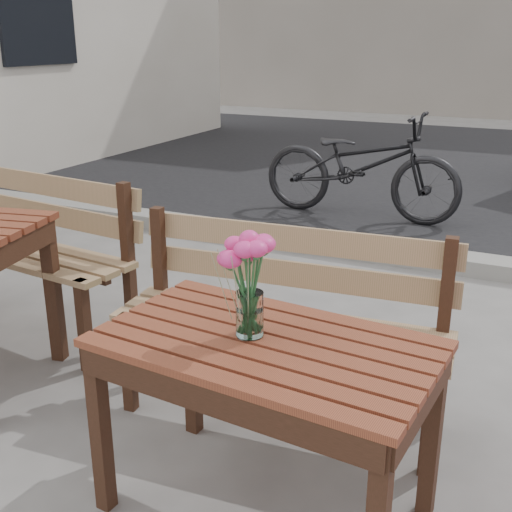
{
  "coord_description": "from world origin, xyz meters",
  "views": [
    {
      "loc": [
        0.77,
        -1.65,
        1.65
      ],
      "look_at": [
        -0.08,
        0.16,
        0.96
      ],
      "focal_mm": 45.0,
      "sensor_mm": 36.0,
      "label": 1
    }
  ],
  "objects": [
    {
      "name": "main_table",
      "position": [
        -0.02,
        0.1,
        0.58
      ],
      "size": [
        1.17,
        0.74,
        0.69
      ],
      "rotation": [
        0.0,
        0.0,
        -0.08
      ],
      "color": "maroon",
      "rests_on": "ground"
    },
    {
      "name": "second_bench",
      "position": [
        -1.94,
        0.99,
        0.57
      ],
      "size": [
        1.57,
        0.62,
        0.95
      ],
      "rotation": [
        0.0,
        0.0,
        -0.11
      ],
      "color": "#96784D",
      "rests_on": "ground"
    },
    {
      "name": "bicycle",
      "position": [
        -0.88,
        4.12,
        0.5
      ],
      "size": [
        1.9,
        0.7,
        0.99
      ],
      "primitive_type": "imported",
      "rotation": [
        0.0,
        0.0,
        1.55
      ],
      "color": "black",
      "rests_on": "ground"
    },
    {
      "name": "street",
      "position": [
        0.0,
        5.06,
        0.03
      ],
      "size": [
        30.0,
        8.12,
        0.12
      ],
      "color": "black",
      "rests_on": "ground"
    },
    {
      "name": "main_bench",
      "position": [
        -0.22,
        0.75,
        0.55
      ],
      "size": [
        1.49,
        0.55,
        0.91
      ],
      "rotation": [
        0.0,
        0.0,
        0.09
      ],
      "color": "#96784D",
      "rests_on": "ground"
    },
    {
      "name": "main_vase",
      "position": [
        -0.08,
        0.11,
        0.92
      ],
      "size": [
        0.2,
        0.2,
        0.37
      ],
      "color": "white",
      "rests_on": "main_table"
    }
  ]
}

